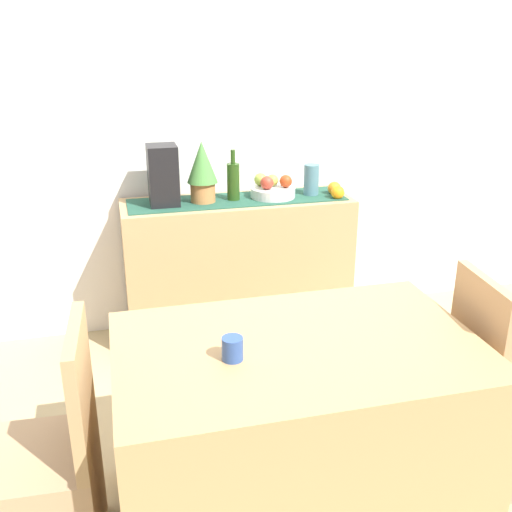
# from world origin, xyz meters

# --- Properties ---
(ground_plane) EXTENTS (6.40, 6.40, 0.02)m
(ground_plane) POSITION_xyz_m (0.00, 0.00, -0.01)
(ground_plane) COLOR tan
(ground_plane) RESTS_ON ground
(room_wall_rear) EXTENTS (6.40, 0.06, 2.70)m
(room_wall_rear) POSITION_xyz_m (0.00, 1.18, 1.35)
(room_wall_rear) COLOR silver
(room_wall_rear) RESTS_ON ground
(sideboard_console) EXTENTS (1.33, 0.42, 0.85)m
(sideboard_console) POSITION_xyz_m (0.03, 0.92, 0.43)
(sideboard_console) COLOR tan
(sideboard_console) RESTS_ON ground
(table_runner) EXTENTS (1.25, 0.32, 0.01)m
(table_runner) POSITION_xyz_m (0.03, 0.92, 0.86)
(table_runner) COLOR #214C3B
(table_runner) RESTS_ON sideboard_console
(fruit_bowl) EXTENTS (0.26, 0.26, 0.06)m
(fruit_bowl) POSITION_xyz_m (0.24, 0.92, 0.89)
(fruit_bowl) COLOR silver
(fruit_bowl) RESTS_ON table_runner
(apple_front) EXTENTS (0.07, 0.07, 0.07)m
(apple_front) POSITION_xyz_m (0.31, 0.91, 0.95)
(apple_front) COLOR #AA3917
(apple_front) RESTS_ON fruit_bowl
(apple_rear) EXTENTS (0.08, 0.08, 0.08)m
(apple_rear) POSITION_xyz_m (0.20, 0.89, 0.95)
(apple_rear) COLOR #AD3827
(apple_rear) RESTS_ON fruit_bowl
(apple_right) EXTENTS (0.07, 0.07, 0.07)m
(apple_right) POSITION_xyz_m (0.18, 0.98, 0.95)
(apple_right) COLOR #8EA73D
(apple_right) RESTS_ON fruit_bowl
(apple_upper) EXTENTS (0.07, 0.07, 0.07)m
(apple_upper) POSITION_xyz_m (0.25, 0.96, 0.95)
(apple_upper) COLOR #9BA63E
(apple_upper) RESTS_ON fruit_bowl
(wine_bottle) EXTENTS (0.07, 0.07, 0.29)m
(wine_bottle) POSITION_xyz_m (0.01, 0.92, 0.97)
(wine_bottle) COLOR #234114
(wine_bottle) RESTS_ON sideboard_console
(coffee_maker) EXTENTS (0.16, 0.18, 0.34)m
(coffee_maker) POSITION_xyz_m (-0.39, 0.92, 1.02)
(coffee_maker) COLOR black
(coffee_maker) RESTS_ON sideboard_console
(ceramic_vase) EXTENTS (0.09, 0.09, 0.18)m
(ceramic_vase) POSITION_xyz_m (0.47, 0.92, 0.94)
(ceramic_vase) COLOR #467381
(ceramic_vase) RESTS_ON sideboard_console
(potted_plant) EXTENTS (0.17, 0.17, 0.35)m
(potted_plant) POSITION_xyz_m (-0.17, 0.92, 1.04)
(potted_plant) COLOR #B0733F
(potted_plant) RESTS_ON sideboard_console
(orange_loose_end) EXTENTS (0.08, 0.08, 0.08)m
(orange_loose_end) POSITION_xyz_m (0.60, 0.80, 0.89)
(orange_loose_end) COLOR orange
(orange_loose_end) RESTS_ON sideboard_console
(orange_loose_far) EXTENTS (0.08, 0.08, 0.08)m
(orange_loose_far) POSITION_xyz_m (0.61, 0.90, 0.89)
(orange_loose_far) COLOR orange
(orange_loose_far) RESTS_ON sideboard_console
(dining_table) EXTENTS (1.28, 0.82, 0.74)m
(dining_table) POSITION_xyz_m (-0.08, -0.56, 0.37)
(dining_table) COLOR tan
(dining_table) RESTS_ON ground
(coffee_cup) EXTENTS (0.07, 0.07, 0.08)m
(coffee_cup) POSITION_xyz_m (-0.32, -0.60, 0.78)
(coffee_cup) COLOR #2B4A8E
(coffee_cup) RESTS_ON dining_table
(chair_near_window) EXTENTS (0.42, 0.42, 0.90)m
(chair_near_window) POSITION_xyz_m (-0.98, -0.56, 0.27)
(chair_near_window) COLOR tan
(chair_near_window) RESTS_ON ground
(chair_by_corner) EXTENTS (0.44, 0.44, 0.90)m
(chair_by_corner) POSITION_xyz_m (0.83, -0.55, 0.27)
(chair_by_corner) COLOR tan
(chair_by_corner) RESTS_ON ground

